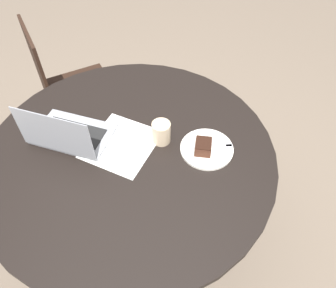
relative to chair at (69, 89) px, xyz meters
The scene contains 9 objects.
ground_plane 1.01m from the chair, 33.96° to the left, with size 12.00×12.00×0.00m, color #6B5B4C.
dining_table 0.90m from the chair, 33.96° to the left, with size 1.25×1.25×0.76m.
chair is the anchor object (origin of this frame).
paper_document 0.89m from the chair, 33.13° to the left, with size 0.38×0.37×0.00m.
plate 1.14m from the chair, 48.87° to the left, with size 0.23×0.23×0.01m.
cake_slice 1.14m from the chair, 47.68° to the left, with size 0.09×0.08×0.05m.
fork 1.17m from the chair, 50.63° to the left, with size 0.03×0.17×0.00m.
coffee_glass 0.98m from the chair, 43.18° to the left, with size 0.08×0.08×0.10m.
laptop 0.79m from the chair, 18.72° to the left, with size 0.31×0.38×0.22m.
Camera 1 is at (0.89, 0.19, 1.84)m, focal length 35.00 mm.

